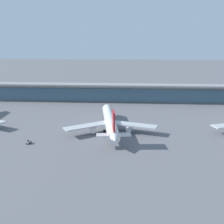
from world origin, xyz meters
TOP-DOWN VIEW (x-y plane):
  - ground_plane at (0.00, 0.00)m, footprint 1200.00×1200.00m
  - airliner_centre_stand at (-0.37, 6.90)m, footprint 52.14×68.39m
  - service_truck_on_taxiway_grey at (-40.08, -15.66)m, footprint 1.98×3.01m
  - terminal_building at (0.00, 84.62)m, footprint 293.27×12.80m

SIDE VIEW (x-z plane):
  - ground_plane at x=0.00m, z-range 0.00..0.00m
  - service_truck_on_taxiway_grey at x=-40.08m, z-range -0.15..1.90m
  - airliner_centre_stand at x=-0.37m, z-range -3.38..14.86m
  - terminal_building at x=0.00m, z-range 0.27..15.47m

